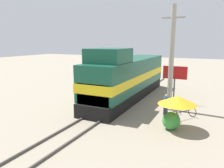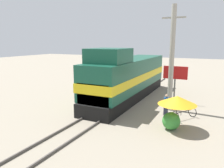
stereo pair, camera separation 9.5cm
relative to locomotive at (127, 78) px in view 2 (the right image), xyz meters
The scene contains 10 objects.
ground_plane 4.29m from the locomotive, 90.00° to the right, with size 120.00×120.00×0.00m, color gray.
rail_near 4.31m from the locomotive, 100.87° to the right, with size 0.08×33.76×0.15m, color #4C4742.
rail_far 4.31m from the locomotive, 79.13° to the right, with size 0.08×33.76×0.15m, color #4C4742.
locomotive is the anchor object (origin of this frame).
utility_pole 5.16m from the locomotive, 20.21° to the right, with size 1.80×0.39×8.31m.
vendor_umbrella 7.97m from the locomotive, 44.65° to the right, with size 2.39×2.39×2.21m.
billboard_sign 4.44m from the locomotive, ahead, with size 2.13×0.12×3.36m.
shrub_cluster 8.01m from the locomotive, 46.71° to the right, with size 1.13×1.13×1.13m, color #388C38.
person_bystander 5.58m from the locomotive, 34.94° to the right, with size 0.34×0.34×1.63m.
bicycle 6.98m from the locomotive, 30.31° to the right, with size 1.63×2.01×0.74m.
Camera 2 is at (7.83, -15.45, 5.56)m, focal length 35.00 mm.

